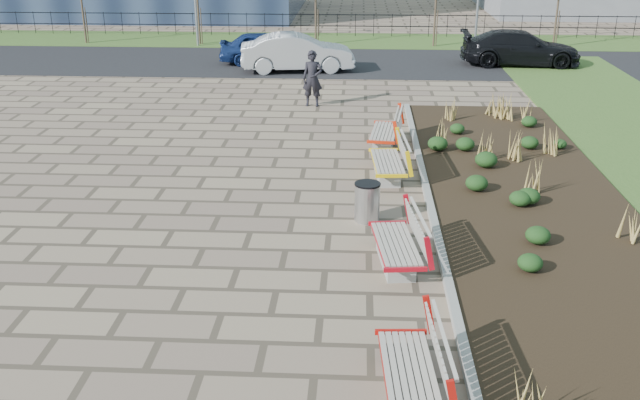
# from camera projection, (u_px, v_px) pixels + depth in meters

# --- Properties ---
(ground) EXTENTS (120.00, 120.00, 0.00)m
(ground) POSITION_uv_depth(u_px,v_px,m) (222.00, 314.00, 12.00)
(ground) COLOR #7C6A55
(ground) RESTS_ON ground
(planting_bed) EXTENTS (4.50, 18.00, 0.10)m
(planting_bed) POSITION_uv_depth(u_px,v_px,m) (532.00, 206.00, 16.30)
(planting_bed) COLOR black
(planting_bed) RESTS_ON ground
(planting_curb) EXTENTS (0.16, 18.00, 0.15)m
(planting_curb) POSITION_uv_depth(u_px,v_px,m) (429.00, 203.00, 16.41)
(planting_curb) COLOR gray
(planting_curb) RESTS_ON ground
(grass_verge_far) EXTENTS (80.00, 5.00, 0.04)m
(grass_verge_far) POSITION_uv_depth(u_px,v_px,m) (317.00, 40.00, 37.94)
(grass_verge_far) COLOR #33511E
(grass_verge_far) RESTS_ON ground
(road) EXTENTS (80.00, 7.00, 0.02)m
(road) POSITION_uv_depth(u_px,v_px,m) (310.00, 62.00, 32.38)
(road) COLOR black
(road) RESTS_ON ground
(bench_a) EXTENTS (1.02, 2.15, 1.00)m
(bench_a) POSITION_uv_depth(u_px,v_px,m) (409.00, 368.00, 9.73)
(bench_a) COLOR #AF100B
(bench_a) RESTS_ON ground
(bench_b) EXTENTS (1.15, 2.19, 1.00)m
(bench_b) POSITION_uv_depth(u_px,v_px,m) (396.00, 241.00, 13.51)
(bench_b) COLOR #B60C1A
(bench_b) RESTS_ON ground
(bench_c) EXTENTS (1.05, 2.16, 1.00)m
(bench_c) POSITION_uv_depth(u_px,v_px,m) (387.00, 159.00, 18.02)
(bench_c) COLOR yellow
(bench_c) RESTS_ON ground
(bench_d) EXTENTS (1.14, 2.19, 1.00)m
(bench_d) POSITION_uv_depth(u_px,v_px,m) (384.00, 129.00, 20.53)
(bench_d) COLOR red
(bench_d) RESTS_ON ground
(litter_bin) EXTENTS (0.55, 0.55, 0.86)m
(litter_bin) POSITION_uv_depth(u_px,v_px,m) (367.00, 202.00, 15.50)
(litter_bin) COLOR #B2B2B7
(litter_bin) RESTS_ON ground
(pedestrian) EXTENTS (0.73, 0.51, 1.93)m
(pedestrian) POSITION_uv_depth(u_px,v_px,m) (313.00, 79.00, 24.70)
(pedestrian) COLOR black
(pedestrian) RESTS_ON ground
(car_blue) EXTENTS (4.31, 2.12, 1.41)m
(car_blue) POSITION_uv_depth(u_px,v_px,m) (266.00, 47.00, 31.87)
(car_blue) COLOR navy
(car_blue) RESTS_ON road
(car_silver) EXTENTS (4.97, 2.32, 1.58)m
(car_silver) POSITION_uv_depth(u_px,v_px,m) (297.00, 52.00, 30.25)
(car_silver) COLOR #9DA0A4
(car_silver) RESTS_ON road
(car_black) EXTENTS (5.27, 2.30, 1.51)m
(car_black) POSITION_uv_depth(u_px,v_px,m) (520.00, 48.00, 31.49)
(car_black) COLOR black
(car_black) RESTS_ON road
(tree_a) EXTENTS (1.40, 1.40, 4.00)m
(tree_a) POSITION_uv_depth(u_px,v_px,m) (82.00, 3.00, 36.40)
(tree_a) COLOR #4C3D2D
(tree_a) RESTS_ON grass_verge_far
(tree_b) EXTENTS (1.40, 1.40, 4.00)m
(tree_b) POSITION_uv_depth(u_px,v_px,m) (198.00, 4.00, 36.10)
(tree_b) COLOR #4C3D2D
(tree_b) RESTS_ON grass_verge_far
(tree_c) EXTENTS (1.40, 1.40, 4.00)m
(tree_c) POSITION_uv_depth(u_px,v_px,m) (316.00, 5.00, 35.80)
(tree_c) COLOR #4C3D2D
(tree_c) RESTS_ON grass_verge_far
(tree_d) EXTENTS (1.40, 1.40, 4.00)m
(tree_d) POSITION_uv_depth(u_px,v_px,m) (436.00, 6.00, 35.49)
(tree_d) COLOR #4C3D2D
(tree_d) RESTS_ON grass_verge_far
(tree_e) EXTENTS (1.40, 1.40, 4.00)m
(tree_e) POSITION_uv_depth(u_px,v_px,m) (558.00, 6.00, 35.19)
(tree_e) COLOR #4C3D2D
(tree_e) RESTS_ON grass_verge_far
(railing_fence) EXTENTS (44.00, 0.10, 1.20)m
(railing_fence) POSITION_uv_depth(u_px,v_px,m) (319.00, 25.00, 39.10)
(railing_fence) COLOR black
(railing_fence) RESTS_ON grass_verge_far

